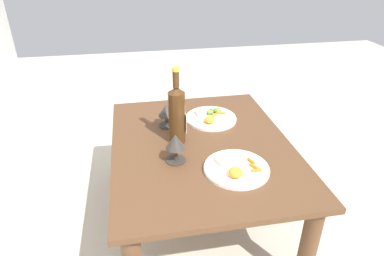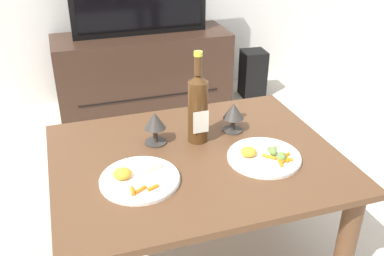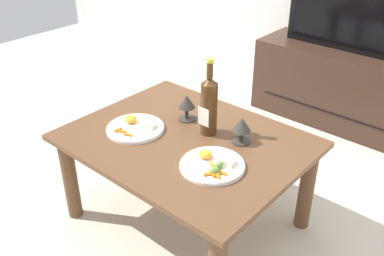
{
  "view_description": "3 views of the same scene",
  "coord_description": "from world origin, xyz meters",
  "px_view_note": "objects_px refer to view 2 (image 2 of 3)",
  "views": [
    {
      "loc": [
        -1.29,
        0.28,
        1.27
      ],
      "look_at": [
        0.0,
        0.04,
        0.55
      ],
      "focal_mm": 31.66,
      "sensor_mm": 36.0,
      "label": 1
    },
    {
      "loc": [
        -0.42,
        -1.27,
        1.3
      ],
      "look_at": [
        -0.01,
        0.02,
        0.57
      ],
      "focal_mm": 40.78,
      "sensor_mm": 36.0,
      "label": 2
    },
    {
      "loc": [
        1.09,
        -1.22,
        1.47
      ],
      "look_at": [
        0.02,
        0.02,
        0.52
      ],
      "focal_mm": 40.51,
      "sensor_mm": 36.0,
      "label": 3
    }
  ],
  "objects_px": {
    "dining_table": "(196,174)",
    "floor_speaker": "(253,74)",
    "tv_stand": "(143,72)",
    "wine_bottle": "(198,106)",
    "dinner_plate_left": "(139,178)",
    "goblet_right": "(233,113)",
    "dinner_plate_right": "(265,156)",
    "goblet_left": "(155,123)"
  },
  "relations": [
    {
      "from": "goblet_right",
      "to": "dinner_plate_right",
      "type": "xyz_separation_m",
      "value": [
        0.03,
        -0.23,
        -0.07
      ]
    },
    {
      "from": "floor_speaker",
      "to": "dinner_plate_left",
      "type": "height_order",
      "value": "dinner_plate_left"
    },
    {
      "from": "floor_speaker",
      "to": "dinner_plate_right",
      "type": "bearing_deg",
      "value": -109.77
    },
    {
      "from": "floor_speaker",
      "to": "dinner_plate_right",
      "type": "height_order",
      "value": "dinner_plate_right"
    },
    {
      "from": "tv_stand",
      "to": "goblet_left",
      "type": "height_order",
      "value": "goblet_left"
    },
    {
      "from": "goblet_right",
      "to": "goblet_left",
      "type": "bearing_deg",
      "value": 180.0
    },
    {
      "from": "dining_table",
      "to": "dinner_plate_right",
      "type": "xyz_separation_m",
      "value": [
        0.23,
        -0.1,
        0.09
      ]
    },
    {
      "from": "goblet_right",
      "to": "dinner_plate_left",
      "type": "distance_m",
      "value": 0.49
    },
    {
      "from": "dining_table",
      "to": "tv_stand",
      "type": "height_order",
      "value": "tv_stand"
    },
    {
      "from": "goblet_left",
      "to": "goblet_right",
      "type": "relative_size",
      "value": 1.07
    },
    {
      "from": "wine_bottle",
      "to": "dinner_plate_left",
      "type": "bearing_deg",
      "value": -143.6
    },
    {
      "from": "floor_speaker",
      "to": "dinner_plate_right",
      "type": "distance_m",
      "value": 1.66
    },
    {
      "from": "goblet_left",
      "to": "dinner_plate_right",
      "type": "relative_size",
      "value": 0.48
    },
    {
      "from": "goblet_right",
      "to": "dinner_plate_right",
      "type": "height_order",
      "value": "goblet_right"
    },
    {
      "from": "tv_stand",
      "to": "goblet_right",
      "type": "distance_m",
      "value": 1.34
    },
    {
      "from": "floor_speaker",
      "to": "wine_bottle",
      "type": "relative_size",
      "value": 0.95
    },
    {
      "from": "floor_speaker",
      "to": "dinner_plate_left",
      "type": "relative_size",
      "value": 1.26
    },
    {
      "from": "dining_table",
      "to": "goblet_right",
      "type": "xyz_separation_m",
      "value": [
        0.2,
        0.14,
        0.16
      ]
    },
    {
      "from": "tv_stand",
      "to": "goblet_right",
      "type": "bearing_deg",
      "value": -85.92
    },
    {
      "from": "floor_speaker",
      "to": "wine_bottle",
      "type": "height_order",
      "value": "wine_bottle"
    },
    {
      "from": "wine_bottle",
      "to": "goblet_left",
      "type": "height_order",
      "value": "wine_bottle"
    },
    {
      "from": "dining_table",
      "to": "tv_stand",
      "type": "xyz_separation_m",
      "value": [
        0.11,
        1.44,
        -0.13
      ]
    },
    {
      "from": "dining_table",
      "to": "floor_speaker",
      "type": "height_order",
      "value": "dining_table"
    },
    {
      "from": "floor_speaker",
      "to": "goblet_left",
      "type": "xyz_separation_m",
      "value": [
        -1.01,
        -1.26,
        0.39
      ]
    },
    {
      "from": "tv_stand",
      "to": "dinner_plate_right",
      "type": "xyz_separation_m",
      "value": [
        0.12,
        -1.54,
        0.23
      ]
    },
    {
      "from": "wine_bottle",
      "to": "dinner_plate_right",
      "type": "bearing_deg",
      "value": -47.39
    },
    {
      "from": "floor_speaker",
      "to": "goblet_right",
      "type": "height_order",
      "value": "goblet_right"
    },
    {
      "from": "floor_speaker",
      "to": "goblet_left",
      "type": "distance_m",
      "value": 1.66
    },
    {
      "from": "dinner_plate_right",
      "to": "goblet_right",
      "type": "bearing_deg",
      "value": 96.67
    },
    {
      "from": "wine_bottle",
      "to": "goblet_left",
      "type": "distance_m",
      "value": 0.17
    },
    {
      "from": "wine_bottle",
      "to": "goblet_right",
      "type": "relative_size",
      "value": 2.97
    },
    {
      "from": "floor_speaker",
      "to": "wine_bottle",
      "type": "distance_m",
      "value": 1.61
    },
    {
      "from": "dining_table",
      "to": "goblet_left",
      "type": "bearing_deg",
      "value": 130.59
    },
    {
      "from": "wine_bottle",
      "to": "dinner_plate_right",
      "type": "xyz_separation_m",
      "value": [
        0.18,
        -0.2,
        -0.13
      ]
    },
    {
      "from": "dining_table",
      "to": "floor_speaker",
      "type": "relative_size",
      "value": 3.05
    },
    {
      "from": "wine_bottle",
      "to": "goblet_left",
      "type": "bearing_deg",
      "value": 169.24
    },
    {
      "from": "floor_speaker",
      "to": "wine_bottle",
      "type": "xyz_separation_m",
      "value": [
        -0.85,
        -1.29,
        0.45
      ]
    },
    {
      "from": "wine_bottle",
      "to": "tv_stand",
      "type": "bearing_deg",
      "value": 87.24
    },
    {
      "from": "floor_speaker",
      "to": "goblet_right",
      "type": "bearing_deg",
      "value": -114.51
    },
    {
      "from": "dining_table",
      "to": "dinner_plate_left",
      "type": "bearing_deg",
      "value": -157.61
    },
    {
      "from": "floor_speaker",
      "to": "dinner_plate_right",
      "type": "xyz_separation_m",
      "value": [
        -0.67,
        -1.49,
        0.31
      ]
    },
    {
      "from": "wine_bottle",
      "to": "dinner_plate_right",
      "type": "distance_m",
      "value": 0.3
    }
  ]
}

